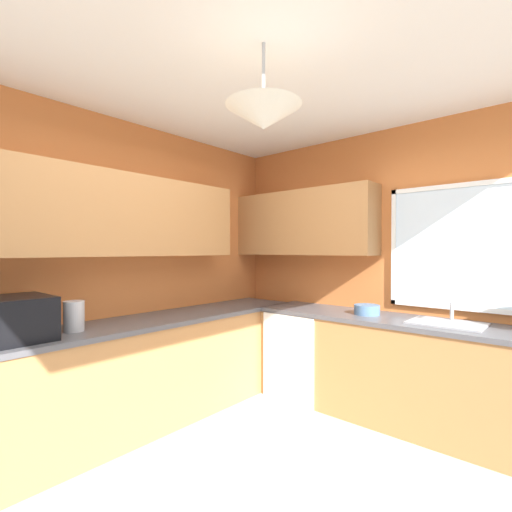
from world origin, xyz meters
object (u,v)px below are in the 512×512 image
microwave (18,318)px  kettle (74,316)px  dishwasher (304,353)px  sink_assembly (447,323)px  bowl (367,310)px

microwave → kettle: 0.35m
dishwasher → sink_assembly: 1.44m
dishwasher → microwave: size_ratio=1.79×
microwave → bowl: (1.34, 2.44, -0.10)m
microwave → kettle: bearing=86.7°
microwave → sink_assembly: bearing=50.6°
sink_assembly → bowl: sink_assembly is taller
sink_assembly → kettle: bearing=-133.5°
dishwasher → kettle: kettle is taller
kettle → bowl: bearing=57.8°
microwave → bowl: size_ratio=2.08×
kettle → sink_assembly: kettle is taller
kettle → bowl: size_ratio=0.97×
microwave → sink_assembly: 3.17m
microwave → bowl: microwave is taller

